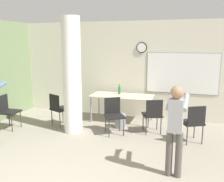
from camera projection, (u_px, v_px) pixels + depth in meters
name	position (u px, v px, depth m)	size (l,w,h in m)	color
wall_back	(134.00, 70.00, 7.34)	(8.00, 0.15, 2.80)	beige
support_pillar	(72.00, 76.00, 6.00)	(0.45, 0.45, 2.80)	white
folding_table	(122.00, 97.00, 6.95)	(1.72, 0.77, 0.75)	beige
bottle_on_table	(119.00, 90.00, 7.10)	(0.07, 0.07, 0.29)	#1E6B2D
waste_bin	(120.00, 121.00, 6.50)	(0.28, 0.28, 0.37)	gray
chair_near_pillar	(59.00, 107.00, 6.59)	(0.59, 0.59, 0.87)	black
chair_table_right	(153.00, 113.00, 6.03)	(0.57, 0.57, 0.87)	black
chair_mid_room	(193.00, 121.00, 5.45)	(0.59, 0.59, 0.87)	black
chair_by_left_wall	(7.00, 109.00, 6.39)	(0.45, 0.45, 0.87)	black
chair_table_front	(114.00, 113.00, 6.05)	(0.61, 0.61, 0.87)	black
person_playing_side	(176.00, 124.00, 4.03)	(0.36, 0.62, 1.53)	#514C47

